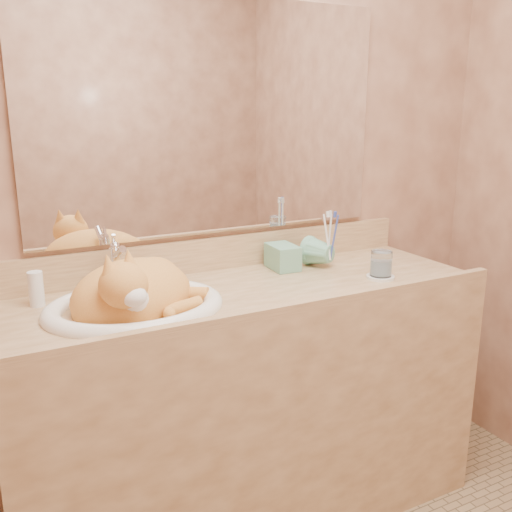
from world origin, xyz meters
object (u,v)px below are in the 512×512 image
toothbrush_cup (330,255)px  soap_dispenser (292,246)px  vanity_counter (248,405)px  cat (133,289)px  sink_basin (133,283)px  water_glass (381,264)px

toothbrush_cup → soap_dispenser: bearing=174.1°
vanity_counter → soap_dispenser: (0.22, 0.09, 0.53)m
cat → toothbrush_cup: bearing=-16.8°
toothbrush_cup → cat: bearing=-173.7°
soap_dispenser → cat: bearing=-167.5°
cat → soap_dispenser: 0.61m
sink_basin → toothbrush_cup: (0.76, 0.09, -0.03)m
sink_basin → cat: 0.02m
soap_dispenser → toothbrush_cup: soap_dispenser is taller
sink_basin → vanity_counter: bearing=4.3°
soap_dispenser → water_glass: (0.25, -0.20, -0.05)m
water_glass → cat: bearing=173.6°
sink_basin → cat: size_ratio=1.33×
sink_basin → soap_dispenser: 0.61m
sink_basin → water_glass: sink_basin is taller
cat → soap_dispenser: size_ratio=1.94×
vanity_counter → toothbrush_cup: bearing=10.6°
water_glass → toothbrush_cup: bearing=116.3°
cat → soap_dispenser: (0.60, 0.10, 0.04)m
water_glass → soap_dispenser: bearing=141.5°
vanity_counter → cat: (-0.38, -0.01, 0.49)m
vanity_counter → cat: 0.62m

